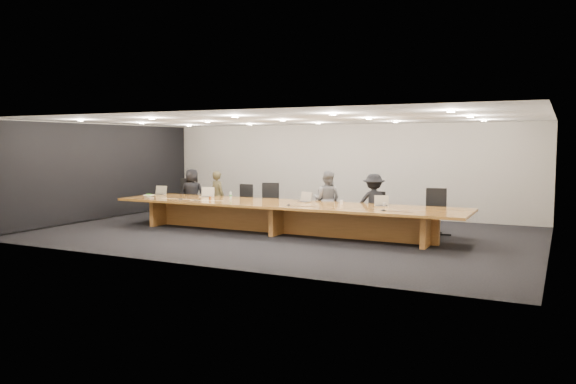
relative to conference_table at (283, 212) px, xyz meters
name	(u,v)px	position (x,y,z in m)	size (l,w,h in m)	color
ground	(283,233)	(0.00, 0.00, -0.52)	(12.00, 12.00, 0.00)	black
back_wall	(341,170)	(0.00, 4.00, 0.88)	(12.00, 0.02, 2.80)	beige
left_wall_panel	(102,172)	(-5.94, 0.00, 0.85)	(0.08, 7.84, 2.74)	black
conference_table	(283,212)	(0.00, 0.00, 0.00)	(9.00, 1.80, 0.75)	brown
chair_far_left	(182,198)	(-3.95, 1.19, 0.08)	(0.61, 0.61, 1.19)	black
chair_left	(242,203)	(-1.96, 1.30, 0.02)	(0.55, 0.55, 1.08)	black
chair_mid_left	(268,203)	(-1.07, 1.21, 0.06)	(0.59, 0.59, 1.15)	black
chair_mid_right	(324,208)	(0.55, 1.31, -0.01)	(0.52, 0.52, 1.02)	black
chair_right	(373,211)	(1.95, 1.21, -0.01)	(0.52, 0.52, 1.03)	black
chair_far_right	(435,212)	(3.47, 1.25, 0.06)	(0.59, 0.59, 1.16)	black
person_a	(192,194)	(-3.55, 1.14, 0.22)	(0.72, 0.47, 1.48)	black
person_b	(218,196)	(-2.65, 1.12, 0.20)	(0.52, 0.34, 1.44)	#39341F
person_c	(327,200)	(0.70, 1.18, 0.23)	(0.73, 0.57, 1.50)	slate
person_d	(374,203)	(1.95, 1.22, 0.21)	(0.95, 0.54, 1.46)	black
laptop_a	(159,190)	(-4.15, 0.39, 0.36)	(0.34, 0.25, 0.27)	tan
laptop_b	(207,192)	(-2.54, 0.43, 0.37)	(0.36, 0.26, 0.28)	#BDAE90
laptop_d	(303,197)	(0.38, 0.39, 0.36)	(0.34, 0.25, 0.27)	tan
laptop_e	(382,201)	(2.41, 0.37, 0.36)	(0.33, 0.24, 0.26)	tan
water_bottle	(231,196)	(-1.66, 0.24, 0.33)	(0.06, 0.06, 0.19)	#ACBCB5
amber_mug	(210,198)	(-2.07, -0.11, 0.27)	(0.07, 0.07, 0.09)	brown
paper_cup_near	(341,202)	(1.40, 0.38, 0.28)	(0.09, 0.09, 0.10)	silver
paper_cup_far	(384,205)	(2.48, 0.36, 0.28)	(0.08, 0.08, 0.09)	silver
notepad	(149,195)	(-4.33, 0.14, 0.24)	(0.24, 0.19, 0.01)	white
lime_gadget	(149,194)	(-4.33, 0.15, 0.25)	(0.14, 0.08, 0.02)	green
av_box	(149,198)	(-3.75, -0.53, 0.25)	(0.21, 0.16, 0.03)	#B4B4B9
mic_left	(181,199)	(-2.80, -0.40, 0.25)	(0.13, 0.13, 0.03)	black
mic_center	(288,205)	(0.36, -0.41, 0.24)	(0.11, 0.11, 0.03)	black
mic_right	(383,210)	(2.69, -0.43, 0.24)	(0.12, 0.12, 0.03)	black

